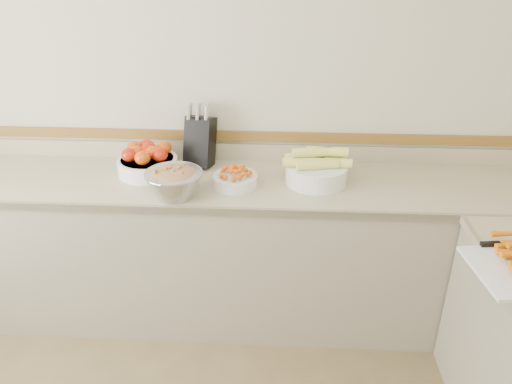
# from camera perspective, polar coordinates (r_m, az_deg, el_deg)

# --- Properties ---
(back_wall) EXTENTS (4.00, 0.00, 4.00)m
(back_wall) POSITION_cam_1_polar(r_m,az_deg,el_deg) (2.96, -6.16, 11.08)
(back_wall) COLOR beige
(back_wall) RESTS_ON ground_plane
(counter_back) EXTENTS (4.00, 0.65, 1.08)m
(counter_back) POSITION_cam_1_polar(r_m,az_deg,el_deg) (3.02, -6.32, -6.30)
(counter_back) COLOR tan
(counter_back) RESTS_ON ground_plane
(knife_block) EXTENTS (0.20, 0.22, 0.38)m
(knife_block) POSITION_cam_1_polar(r_m,az_deg,el_deg) (2.95, -6.42, 5.93)
(knife_block) COLOR black
(knife_block) RESTS_ON counter_back
(tomato_bowl) EXTENTS (0.34, 0.34, 0.17)m
(tomato_bowl) POSITION_cam_1_polar(r_m,az_deg,el_deg) (2.91, -12.33, 3.56)
(tomato_bowl) COLOR white
(tomato_bowl) RESTS_ON counter_back
(cherry_tomato_bowl) EXTENTS (0.24, 0.24, 0.13)m
(cherry_tomato_bowl) POSITION_cam_1_polar(r_m,az_deg,el_deg) (2.70, -2.39, 1.57)
(cherry_tomato_bowl) COLOR white
(cherry_tomato_bowl) RESTS_ON counter_back
(corn_bowl) EXTENTS (0.38, 0.34, 0.20)m
(corn_bowl) POSITION_cam_1_polar(r_m,az_deg,el_deg) (2.75, 6.94, 2.62)
(corn_bowl) COLOR white
(corn_bowl) RESTS_ON counter_back
(rhubarb_bowl) EXTENTS (0.30, 0.30, 0.17)m
(rhubarb_bowl) POSITION_cam_1_polar(r_m,az_deg,el_deg) (2.60, -9.35, 1.20)
(rhubarb_bowl) COLOR #B2B2BA
(rhubarb_bowl) RESTS_ON counter_back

